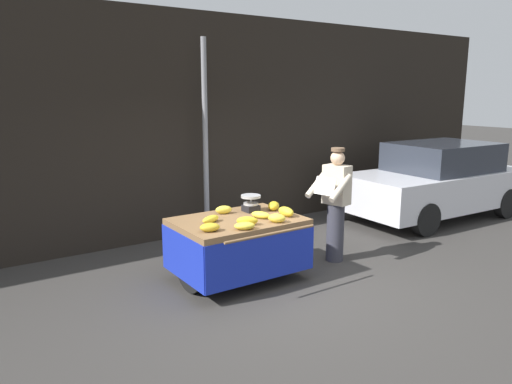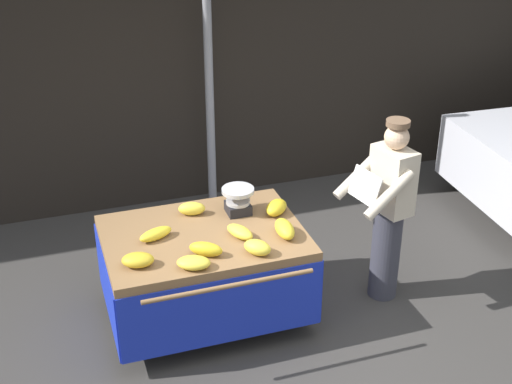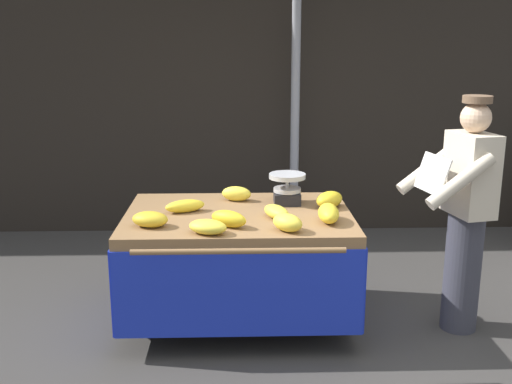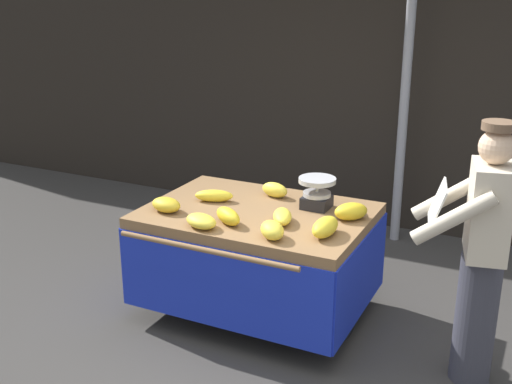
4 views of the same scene
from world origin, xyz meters
The scene contains 16 objects.
ground_plane centered at (0.00, 0.00, 0.00)m, with size 60.00×60.00×0.00m, color #383533.
back_wall centered at (0.00, 2.91, 1.93)m, with size 16.00×0.24×3.85m, color black.
street_pole centered at (0.21, 2.47, 1.69)m, with size 0.09×0.09×3.39m, color gray.
banana_cart centered at (-0.38, 0.52, 0.63)m, with size 1.67×1.38×0.86m.
weighing_scale centered at (0.00, 0.77, 0.97)m, with size 0.28×0.28×0.24m.
banana_bunch_0 centered at (0.31, 0.64, 0.92)m, with size 0.16×0.25×0.12m, color gold.
banana_bunch_1 centered at (-0.44, 0.19, 0.91)m, with size 0.12×0.27×0.11m, color gold.
banana_bunch_2 centered at (0.25, 0.28, 0.92)m, with size 0.14×0.29×0.13m, color yellow.
banana_bunch_3 centered at (-0.76, 0.56, 0.90)m, with size 0.12×0.30×0.09m, color yellow.
banana_bunch_4 centered at (-0.39, 0.86, 0.91)m, with size 0.12×0.23×0.12m, color yellow.
banana_bunch_5 centered at (-0.97, 0.21, 0.91)m, with size 0.17×0.25×0.11m, color gold.
banana_bunch_6 centered at (-0.11, 0.37, 0.90)m, with size 0.13×0.28×0.09m, color yellow.
banana_bunch_7 centered at (-0.57, 0.04, 0.90)m, with size 0.17×0.26×0.09m, color yellow.
banana_bunch_8 centered at (-0.05, 0.08, 0.91)m, with size 0.15×0.23×0.12m, color yellow.
vendor_person centered at (1.23, 0.35, 0.87)m, with size 0.65×0.60×1.71m.
parked_car centered at (4.75, 1.13, 0.75)m, with size 3.97×1.87×1.51m.
Camera 1 is at (-3.72, -4.84, 2.53)m, focal length 34.37 mm.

